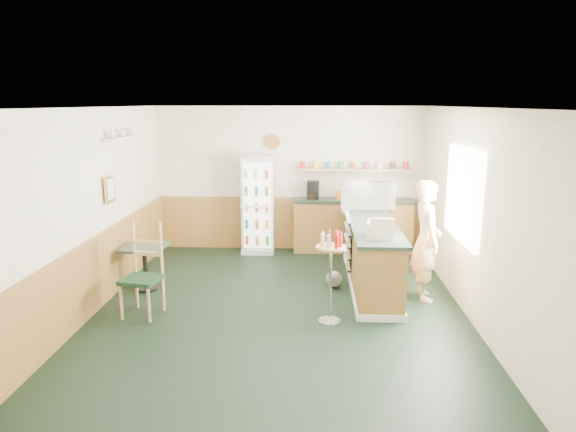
# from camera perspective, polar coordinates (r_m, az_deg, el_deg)

# --- Properties ---
(ground) EXTENTS (6.00, 6.00, 0.00)m
(ground) POSITION_cam_1_polar(r_m,az_deg,el_deg) (7.16, -1.01, -10.18)
(ground) COLOR black
(ground) RESTS_ON ground
(room_envelope) EXTENTS (5.04, 6.02, 2.72)m
(room_envelope) POSITION_cam_1_polar(r_m,az_deg,el_deg) (7.45, -2.42, 2.94)
(room_envelope) COLOR #F2E7CE
(room_envelope) RESTS_ON ground
(service_counter) EXTENTS (0.68, 3.01, 1.01)m
(service_counter) POSITION_cam_1_polar(r_m,az_deg,el_deg) (8.05, 9.15, -4.26)
(service_counter) COLOR #A66F35
(service_counter) RESTS_ON ground
(back_counter) EXTENTS (2.24, 0.42, 1.69)m
(back_counter) POSITION_cam_1_polar(r_m,az_deg,el_deg) (9.68, 7.13, -0.81)
(back_counter) COLOR #A66F35
(back_counter) RESTS_ON ground
(drinks_fridge) EXTENTS (0.60, 0.52, 1.81)m
(drinks_fridge) POSITION_cam_1_polar(r_m,az_deg,el_deg) (9.57, -3.35, 1.29)
(drinks_fridge) COLOR silver
(drinks_fridge) RESTS_ON ground
(display_case) EXTENTS (0.87, 0.46, 0.50)m
(display_case) POSITION_cam_1_polar(r_m,az_deg,el_deg) (8.54, 8.84, 2.21)
(display_case) COLOR silver
(display_case) RESTS_ON service_counter
(cash_register) EXTENTS (0.40, 0.41, 0.20)m
(cash_register) POSITION_cam_1_polar(r_m,az_deg,el_deg) (6.91, 10.22, -1.51)
(cash_register) COLOR beige
(cash_register) RESTS_ON service_counter
(shopkeeper) EXTENTS (0.45, 0.60, 1.72)m
(shopkeeper) POSITION_cam_1_polar(r_m,az_deg,el_deg) (7.48, 15.10, -2.65)
(shopkeeper) COLOR tan
(shopkeeper) RESTS_ON ground
(condiment_stand) EXTENTS (0.38, 0.38, 1.18)m
(condiment_stand) POSITION_cam_1_polar(r_m,az_deg,el_deg) (6.49, 4.74, -5.36)
(condiment_stand) COLOR silver
(condiment_stand) RESTS_ON ground
(newspaper_rack) EXTENTS (0.09, 0.45, 0.89)m
(newspaper_rack) POSITION_cam_1_polar(r_m,az_deg,el_deg) (7.96, 6.65, -2.77)
(newspaper_rack) COLOR black
(newspaper_rack) RESTS_ON ground
(cafe_table) EXTENTS (0.66, 0.66, 0.68)m
(cafe_table) POSITION_cam_1_polar(r_m,az_deg,el_deg) (7.97, -15.63, -4.61)
(cafe_table) COLOR black
(cafe_table) RESTS_ON ground
(cafe_chair) EXTENTS (0.54, 0.54, 1.24)m
(cafe_chair) POSITION_cam_1_polar(r_m,az_deg,el_deg) (7.07, -15.79, -5.39)
(cafe_chair) COLOR black
(cafe_chair) RESTS_ON ground
(dog_doorstop) EXTENTS (0.25, 0.32, 0.30)m
(dog_doorstop) POSITION_cam_1_polar(r_m,az_deg,el_deg) (7.89, 5.13, -6.95)
(dog_doorstop) COLOR gray
(dog_doorstop) RESTS_ON ground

